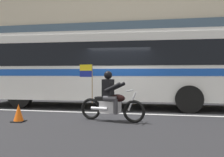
# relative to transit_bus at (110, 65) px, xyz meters

# --- Properties ---
(ground_plane) EXTENTS (60.00, 60.00, 0.00)m
(ground_plane) POSITION_rel_transit_bus_xyz_m (0.59, -1.19, -1.88)
(ground_plane) COLOR black
(sidewalk_curb) EXTENTS (28.00, 3.80, 0.15)m
(sidewalk_curb) POSITION_rel_transit_bus_xyz_m (0.59, 3.91, -1.81)
(sidewalk_curb) COLOR gray
(sidewalk_curb) RESTS_ON ground_plane
(lane_center_stripe) EXTENTS (26.60, 0.14, 0.01)m
(lane_center_stripe) POSITION_rel_transit_bus_xyz_m (0.59, -1.79, -1.88)
(lane_center_stripe) COLOR silver
(lane_center_stripe) RESTS_ON ground_plane
(office_building_facade) EXTENTS (28.00, 0.89, 12.39)m
(office_building_facade) POSITION_rel_transit_bus_xyz_m (0.59, 6.20, 4.32)
(office_building_facade) COLOR #B2A893
(office_building_facade) RESTS_ON ground_plane
(transit_bus) EXTENTS (11.99, 2.90, 3.22)m
(transit_bus) POSITION_rel_transit_bus_xyz_m (0.00, 0.00, 0.00)
(transit_bus) COLOR white
(transit_bus) RESTS_ON ground_plane
(motorcycle_with_rider) EXTENTS (2.16, 0.72, 1.78)m
(motorcycle_with_rider) POSITION_rel_transit_bus_xyz_m (0.69, -3.28, -1.22)
(motorcycle_with_rider) COLOR black
(motorcycle_with_rider) RESTS_ON ground_plane
(fire_hydrant) EXTENTS (0.22, 0.30, 0.75)m
(fire_hydrant) POSITION_rel_transit_bus_xyz_m (0.25, 2.48, -1.37)
(fire_hydrant) COLOR gold
(fire_hydrant) RESTS_ON sidewalk_curb
(traffic_cone) EXTENTS (0.36, 0.36, 0.55)m
(traffic_cone) POSITION_rel_transit_bus_xyz_m (-2.07, -3.92, -1.63)
(traffic_cone) COLOR #EA590F
(traffic_cone) RESTS_ON ground_plane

